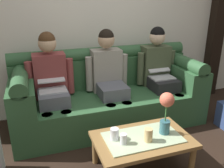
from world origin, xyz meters
The scene contains 11 objects.
back_wall_patterned centered at (0.00, 1.70, 1.45)m, with size 6.00×0.12×2.90m, color silver.
timber_pillar centered at (1.94, 1.58, 1.45)m, with size 0.20×0.20×2.90m, color black.
couch centered at (0.00, 1.17, 0.37)m, with size 2.39×0.88×0.96m.
person_left centered at (-0.71, 1.17, 0.66)m, with size 0.56×0.67×1.22m.
person_middle centered at (0.00, 1.17, 0.66)m, with size 0.56×0.67×1.22m.
person_right centered at (0.71, 1.17, 0.66)m, with size 0.56×0.67×1.22m.
coffee_table centered at (0.00, 0.14, 0.31)m, with size 0.91×0.57×0.36m.
flower_vase centered at (0.23, 0.14, 0.62)m, with size 0.14×0.14×0.42m.
cup_near_left centered at (-0.26, 0.19, 0.42)m, with size 0.08×0.08×0.11m, color silver.
cup_near_right centered at (-0.21, 0.10, 0.41)m, with size 0.06×0.06×0.10m, color silver.
cup_far_center centered at (0.02, 0.07, 0.43)m, with size 0.08×0.08×0.12m, color #DBB77A.
Camera 1 is at (-0.89, -1.59, 1.61)m, focal length 38.44 mm.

